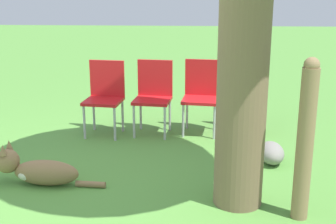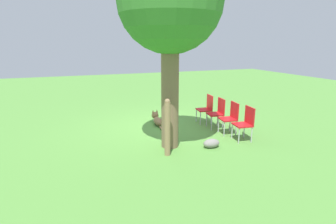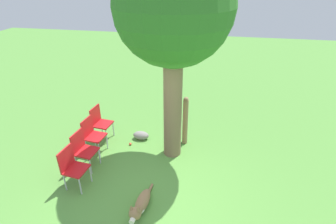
{
  "view_description": "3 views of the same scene",
  "coord_description": "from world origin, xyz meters",
  "px_view_note": "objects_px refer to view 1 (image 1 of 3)",
  "views": [
    {
      "loc": [
        3.98,
        1.0,
        1.9
      ],
      "look_at": [
        -0.81,
        0.76,
        0.51
      ],
      "focal_mm": 50.0,
      "sensor_mm": 36.0,
      "label": 1
    },
    {
      "loc": [
        2.42,
        7.16,
        2.5
      ],
      "look_at": [
        0.32,
        1.53,
        0.92
      ],
      "focal_mm": 28.0,
      "sensor_mm": 36.0,
      "label": 2
    },
    {
      "loc": [
        1.1,
        -3.78,
        4.01
      ],
      "look_at": [
        0.12,
        1.42,
        1.14
      ],
      "focal_mm": 28.0,
      "sensor_mm": 36.0,
      "label": 3
    }
  ],
  "objects_px": {
    "red_chair_0": "(105,93)",
    "red_chair_2": "(201,92)",
    "red_chair_3": "(249,91)",
    "tennis_ball": "(238,152)",
    "dog": "(35,170)",
    "fence_post": "(305,140)",
    "red_chair_1": "(153,92)"
  },
  "relations": [
    {
      "from": "fence_post",
      "to": "tennis_ball",
      "type": "height_order",
      "value": "fence_post"
    },
    {
      "from": "dog",
      "to": "tennis_ball",
      "type": "distance_m",
      "value": 2.17
    },
    {
      "from": "dog",
      "to": "red_chair_2",
      "type": "relative_size",
      "value": 1.25
    },
    {
      "from": "red_chair_3",
      "to": "tennis_ball",
      "type": "bearing_deg",
      "value": -6.05
    },
    {
      "from": "dog",
      "to": "red_chair_1",
      "type": "distance_m",
      "value": 1.92
    },
    {
      "from": "red_chair_0",
      "to": "tennis_ball",
      "type": "bearing_deg",
      "value": 73.4
    },
    {
      "from": "dog",
      "to": "fence_post",
      "type": "relative_size",
      "value": 0.85
    },
    {
      "from": "red_chair_0",
      "to": "red_chair_2",
      "type": "relative_size",
      "value": 1.0
    },
    {
      "from": "dog",
      "to": "red_chair_0",
      "type": "xyz_separation_m",
      "value": [
        -1.54,
        0.4,
        0.37
      ]
    },
    {
      "from": "red_chair_0",
      "to": "fence_post",
      "type": "bearing_deg",
      "value": 50.46
    },
    {
      "from": "fence_post",
      "to": "red_chair_2",
      "type": "xyz_separation_m",
      "value": [
        -2.18,
        -0.77,
        -0.15
      ]
    },
    {
      "from": "dog",
      "to": "tennis_ball",
      "type": "xyz_separation_m",
      "value": [
        -0.85,
        1.99,
        -0.11
      ]
    },
    {
      "from": "red_chair_2",
      "to": "red_chair_3",
      "type": "distance_m",
      "value": 0.6
    },
    {
      "from": "fence_post",
      "to": "red_chair_2",
      "type": "relative_size",
      "value": 1.46
    },
    {
      "from": "red_chair_0",
      "to": "red_chair_3",
      "type": "distance_m",
      "value": 1.8
    },
    {
      "from": "dog",
      "to": "red_chair_2",
      "type": "bearing_deg",
      "value": -129.42
    },
    {
      "from": "red_chair_0",
      "to": "tennis_ball",
      "type": "relative_size",
      "value": 13.36
    },
    {
      "from": "red_chair_1",
      "to": "red_chair_2",
      "type": "xyz_separation_m",
      "value": [
        -0.06,
        0.6,
        0.0
      ]
    },
    {
      "from": "red_chair_1",
      "to": "tennis_ball",
      "type": "height_order",
      "value": "red_chair_1"
    },
    {
      "from": "fence_post",
      "to": "red_chair_3",
      "type": "xyz_separation_m",
      "value": [
        -2.24,
        -0.17,
        -0.15
      ]
    },
    {
      "from": "red_chair_3",
      "to": "fence_post",
      "type": "bearing_deg",
      "value": 11.32
    },
    {
      "from": "red_chair_0",
      "to": "red_chair_1",
      "type": "distance_m",
      "value": 0.6
    },
    {
      "from": "red_chair_0",
      "to": "red_chair_1",
      "type": "height_order",
      "value": "same"
    },
    {
      "from": "red_chair_1",
      "to": "red_chair_2",
      "type": "height_order",
      "value": "same"
    },
    {
      "from": "red_chair_0",
      "to": "tennis_ball",
      "type": "height_order",
      "value": "red_chair_0"
    },
    {
      "from": "red_chair_0",
      "to": "red_chair_2",
      "type": "height_order",
      "value": "same"
    },
    {
      "from": "fence_post",
      "to": "red_chair_1",
      "type": "height_order",
      "value": "fence_post"
    },
    {
      "from": "fence_post",
      "to": "red_chair_0",
      "type": "height_order",
      "value": "fence_post"
    },
    {
      "from": "fence_post",
      "to": "red_chair_1",
      "type": "xyz_separation_m",
      "value": [
        -2.12,
        -1.37,
        -0.15
      ]
    },
    {
      "from": "red_chair_2",
      "to": "tennis_ball",
      "type": "xyz_separation_m",
      "value": [
        0.81,
        0.4,
        -0.49
      ]
    },
    {
      "from": "red_chair_2",
      "to": "tennis_ball",
      "type": "relative_size",
      "value": 13.36
    },
    {
      "from": "red_chair_1",
      "to": "dog",
      "type": "bearing_deg",
      "value": -25.05
    }
  ]
}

